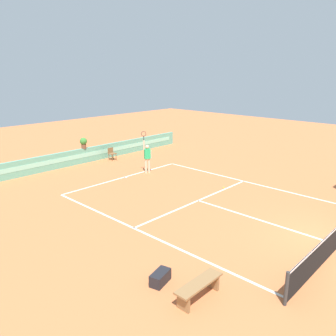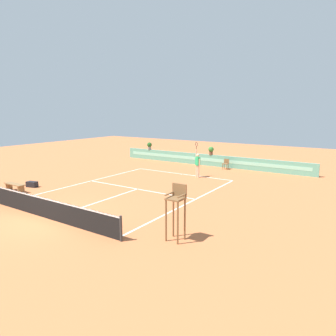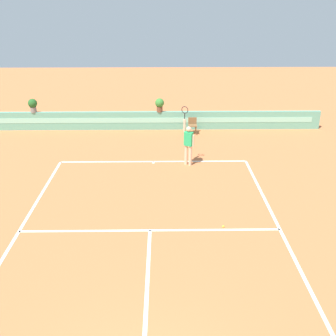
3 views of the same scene
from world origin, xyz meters
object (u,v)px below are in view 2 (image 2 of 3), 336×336
at_px(umpire_chair, 176,206).
at_px(ball_kid_chair, 226,164).
at_px(tennis_ball_near_baseline, 170,193).
at_px(potted_plant_centre, 211,150).
at_px(bench_courtside, 15,186).
at_px(potted_plant_far_left, 149,145).
at_px(tennis_player, 198,163).
at_px(gear_bag, 32,184).

distance_m(umpire_chair, ball_kid_chair, 14.98).
height_order(ball_kid_chair, tennis_ball_near_baseline, ball_kid_chair).
height_order(ball_kid_chair, potted_plant_centre, potted_plant_centre).
xyz_separation_m(bench_courtside, potted_plant_far_left, (-0.74, 14.56, 1.04)).
xyz_separation_m(ball_kid_chair, potted_plant_far_left, (-8.50, 0.73, 0.93)).
bearing_deg(ball_kid_chair, tennis_player, -96.77).
height_order(tennis_player, tennis_ball_near_baseline, tennis_player).
bearing_deg(umpire_chair, gear_bag, 171.34).
bearing_deg(umpire_chair, potted_plant_far_left, 129.67).
xyz_separation_m(umpire_chair, tennis_player, (-4.54, 10.27, -0.29)).
bearing_deg(bench_courtside, tennis_player, 53.14).
height_order(gear_bag, tennis_ball_near_baseline, gear_bag).
relative_size(bench_courtside, tennis_player, 0.62).
bearing_deg(tennis_ball_near_baseline, tennis_player, 99.41).
bearing_deg(tennis_player, umpire_chair, -66.16).
height_order(umpire_chair, potted_plant_far_left, umpire_chair).
bearing_deg(tennis_ball_near_baseline, potted_plant_centre, 101.89).
bearing_deg(potted_plant_centre, potted_plant_far_left, 180.00).
xyz_separation_m(umpire_chair, potted_plant_far_left, (-12.54, 15.13, 0.07)).
height_order(gear_bag, potted_plant_centre, potted_plant_centre).
relative_size(tennis_player, potted_plant_far_left, 3.57).
xyz_separation_m(tennis_player, tennis_ball_near_baseline, (0.83, -4.99, -1.02)).
height_order(umpire_chair, potted_plant_centre, umpire_chair).
relative_size(umpire_chair, potted_plant_centre, 2.96).
distance_m(bench_courtside, tennis_ball_near_baseline, 9.37).
distance_m(ball_kid_chair, potted_plant_far_left, 8.58).
relative_size(gear_bag, potted_plant_far_left, 0.97).
relative_size(tennis_player, tennis_ball_near_baseline, 38.01).
height_order(umpire_chair, tennis_player, tennis_player).
relative_size(umpire_chair, potted_plant_far_left, 2.96).
distance_m(tennis_ball_near_baseline, potted_plant_far_left, 13.30).
height_order(ball_kid_chair, potted_plant_far_left, potted_plant_far_left).
bearing_deg(gear_bag, potted_plant_centre, 64.87).
bearing_deg(potted_plant_centre, gear_bag, -115.13).
relative_size(ball_kid_chair, potted_plant_far_left, 1.17).
bearing_deg(tennis_player, gear_bag, -131.56).
bearing_deg(tennis_ball_near_baseline, bench_courtside, -149.81).
bearing_deg(potted_plant_centre, ball_kid_chair, -22.85).
bearing_deg(gear_bag, potted_plant_far_left, 92.26).
distance_m(gear_bag, tennis_ball_near_baseline, 9.00).
distance_m(bench_courtside, tennis_player, 12.14).
bearing_deg(tennis_ball_near_baseline, ball_kid_chair, 92.12).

